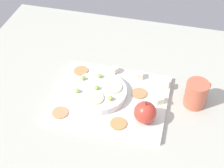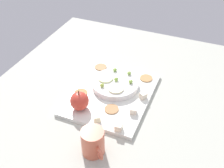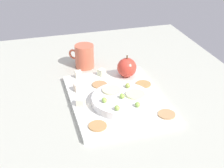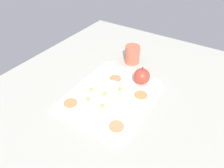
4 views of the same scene
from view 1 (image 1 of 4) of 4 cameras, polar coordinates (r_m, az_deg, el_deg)
table at (r=108.74cm, az=1.86°, el=-3.34°), size 117.52×97.14×3.48cm
platter at (r=106.85cm, az=-0.16°, el=-2.45°), size 36.13×28.68×1.48cm
serving_dish at (r=106.13cm, az=-2.33°, el=-1.45°), size 18.19×18.19×2.29cm
apple_whole at (r=97.55cm, az=5.75°, el=-4.92°), size 6.73×6.73×6.73cm
apple_stem at (r=94.65cm, az=5.92°, el=-3.31°), size 0.50×0.50×1.20cm
cheese_cube_0 at (r=104.69cm, az=8.19°, el=-2.78°), size 3.04×3.04×2.23cm
cheese_cube_1 at (r=110.46cm, az=9.23°, el=0.06°), size 2.36×2.36×2.23cm
cheese_cube_2 at (r=112.41cm, az=4.77°, el=1.47°), size 2.68×2.68×2.23cm
cheese_cube_3 at (r=114.24cm, az=0.47°, el=2.46°), size 3.02×3.02×2.23cm
cracker_0 at (r=107.43cm, az=4.74°, el=-1.61°), size 5.00×5.00×0.40cm
cracker_1 at (r=115.80cm, az=-5.40°, el=2.30°), size 5.00×5.00×0.40cm
cracker_2 at (r=102.50cm, az=-8.97°, el=-4.92°), size 5.00×5.00×0.40cm
cracker_3 at (r=98.42cm, az=1.10°, el=-6.87°), size 5.00×5.00×0.40cm
grape_0 at (r=105.04cm, az=-2.66°, el=-0.62°), size 1.68×1.52×1.45cm
grape_1 at (r=101.54cm, az=-0.27°, el=-2.49°), size 1.68×1.52×1.44cm
grape_2 at (r=108.69cm, az=-5.06°, el=1.04°), size 1.68×1.52×1.43cm
grape_3 at (r=109.15cm, az=-2.22°, el=1.44°), size 1.68×1.52×1.48cm
grape_4 at (r=104.54cm, az=-6.05°, el=-1.16°), size 1.68×1.52×1.38cm
apple_slice_0 at (r=105.63cm, az=0.12°, el=-0.58°), size 5.85×5.85×0.60cm
apple_slice_1 at (r=102.31cm, az=-3.10°, el=-2.47°), size 5.85×5.85×0.60cm
cup at (r=106.39cm, az=14.40°, el=-1.64°), size 8.14×8.92×8.82cm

